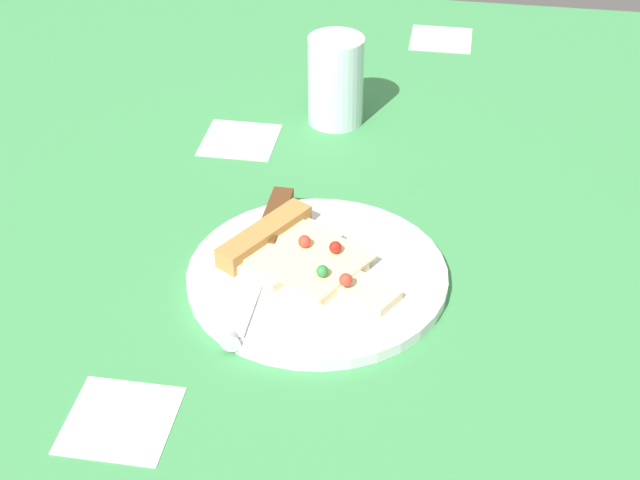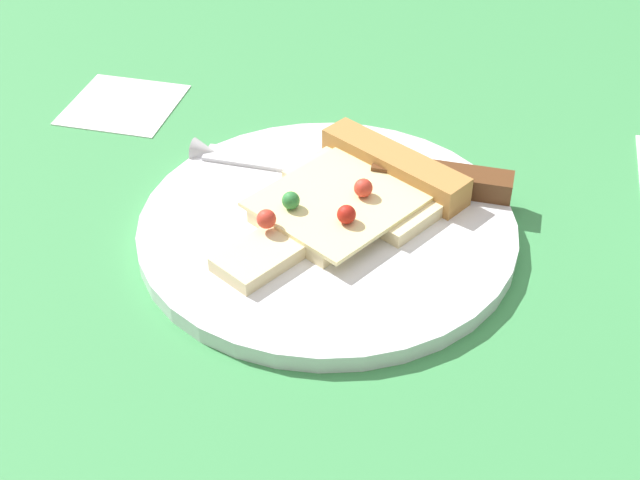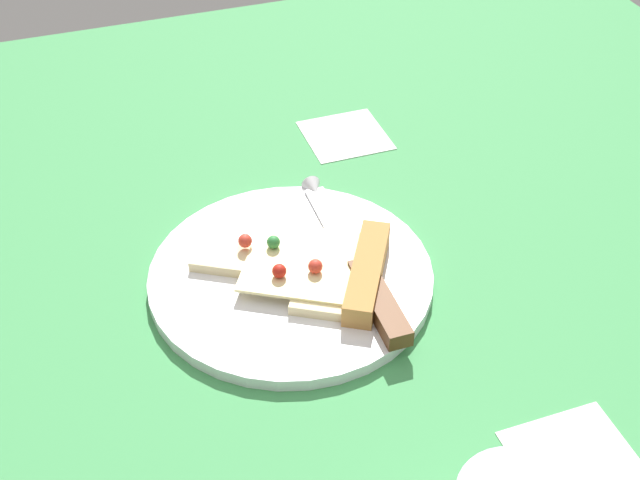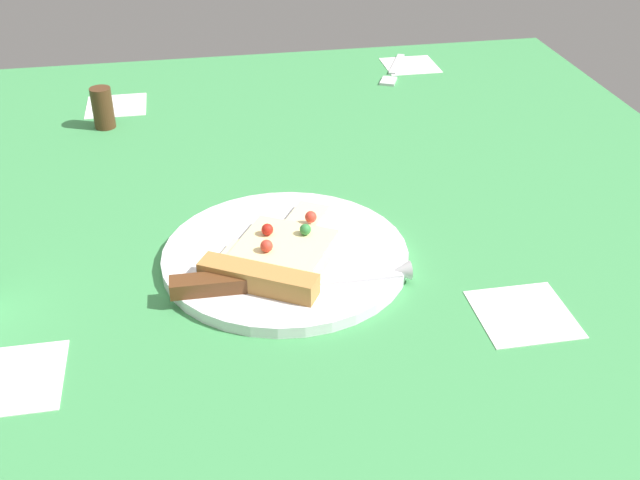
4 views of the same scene
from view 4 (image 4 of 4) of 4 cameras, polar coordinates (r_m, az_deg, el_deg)
name	(u,v)px [view 4 (image 4 of 4)]	position (r cm, az deg, el deg)	size (l,w,h in cm)	color
ground_plane	(203,276)	(82.43, -8.74, -2.68)	(133.50, 133.50, 3.00)	#3D8C4C
plate	(283,256)	(80.93, -2.80, -1.22)	(26.00, 26.00, 1.22)	silver
pizza_slice	(273,257)	(78.21, -3.54, -1.31)	(18.96, 15.51, 2.60)	beige
knife	(265,281)	(75.24, -4.10, -3.04)	(2.40, 24.02, 2.45)	silver
pepper_shaker	(101,108)	(115.11, -16.06, 9.45)	(3.01, 3.01, 5.93)	#4C2D19
fork	(392,70)	(133.69, 5.37, 12.52)	(14.68, 7.96, 0.80)	silver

